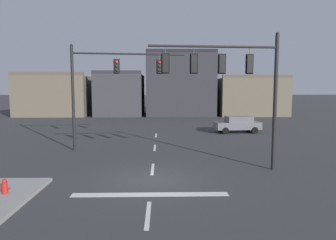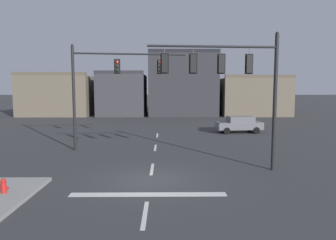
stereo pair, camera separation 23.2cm
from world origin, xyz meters
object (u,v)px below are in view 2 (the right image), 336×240
signal_mast_far_side (106,79)px  fire_hydrant (4,189)px  signal_mast_near_side (233,76)px  car_lot_nearside (239,124)px

signal_mast_far_side → fire_hydrant: (-2.37, -9.63, -4.63)m
signal_mast_near_side → car_lot_nearside: signal_mast_near_side is taller
signal_mast_far_side → fire_hydrant: signal_mast_far_side is taller
car_lot_nearside → signal_mast_near_side: bearing=-105.2°
signal_mast_far_side → car_lot_nearside: signal_mast_far_side is taller
signal_mast_far_side → fire_hydrant: size_ratio=10.47×
car_lot_nearside → fire_hydrant: (-13.74, -17.80, -0.53)m
car_lot_nearside → fire_hydrant: size_ratio=6.11×
signal_mast_far_side → car_lot_nearside: (11.37, 8.17, -4.10)m
signal_mast_near_side → fire_hydrant: signal_mast_near_side is taller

